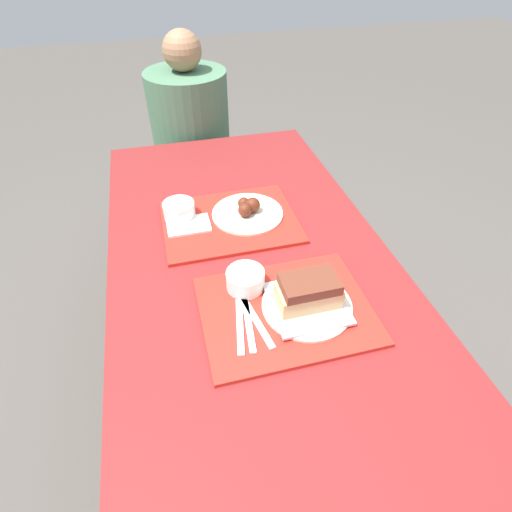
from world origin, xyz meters
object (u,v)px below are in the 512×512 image
(tray_far, at_px, (230,221))
(brisket_sandwich_plate, at_px, (308,297))
(person_seated_across, at_px, (190,122))
(bowl_coleslaw_near, at_px, (245,279))
(bowl_coleslaw_far, at_px, (179,209))
(wings_plate_far, at_px, (248,211))
(tray_near, at_px, (286,310))

(tray_far, relative_size, brisket_sandwich_plate, 1.86)
(person_seated_across, bearing_deg, tray_far, -88.58)
(bowl_coleslaw_near, xyz_separation_m, bowl_coleslaw_far, (-0.14, 0.37, 0.00))
(wings_plate_far, bearing_deg, person_seated_across, 95.87)
(tray_far, relative_size, bowl_coleslaw_far, 4.19)
(bowl_coleslaw_near, height_order, brisket_sandwich_plate, brisket_sandwich_plate)
(bowl_coleslaw_near, relative_size, person_seated_across, 0.15)
(person_seated_across, bearing_deg, wings_plate_far, -84.13)
(tray_near, distance_m, bowl_coleslaw_far, 0.52)
(bowl_coleslaw_near, bearing_deg, person_seated_across, 90.08)
(bowl_coleslaw_far, bearing_deg, bowl_coleslaw_near, -69.74)
(tray_far, bearing_deg, bowl_coleslaw_near, -93.63)
(bowl_coleslaw_far, relative_size, person_seated_across, 0.15)
(person_seated_across, bearing_deg, brisket_sandwich_plate, -83.81)
(tray_near, distance_m, tray_far, 0.41)
(brisket_sandwich_plate, bearing_deg, wings_plate_far, 96.81)
(tray_near, bearing_deg, bowl_coleslaw_near, 128.37)
(wings_plate_far, relative_size, person_seated_across, 0.35)
(wings_plate_far, xyz_separation_m, person_seated_across, (-0.09, 0.83, -0.03))
(tray_near, bearing_deg, brisket_sandwich_plate, -6.09)
(tray_far, bearing_deg, wings_plate_far, 13.30)
(tray_near, distance_m, person_seated_across, 1.26)
(person_seated_across, bearing_deg, bowl_coleslaw_far, -99.60)
(bowl_coleslaw_near, distance_m, bowl_coleslaw_far, 0.39)
(tray_near, bearing_deg, bowl_coleslaw_far, 114.77)
(tray_far, bearing_deg, tray_near, -81.45)
(bowl_coleslaw_near, relative_size, brisket_sandwich_plate, 0.44)
(tray_far, distance_m, person_seated_across, 0.85)
(tray_near, distance_m, bowl_coleslaw_near, 0.14)
(bowl_coleslaw_far, bearing_deg, tray_near, -65.23)
(tray_near, bearing_deg, wings_plate_far, 89.59)
(bowl_coleslaw_near, distance_m, wings_plate_far, 0.33)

